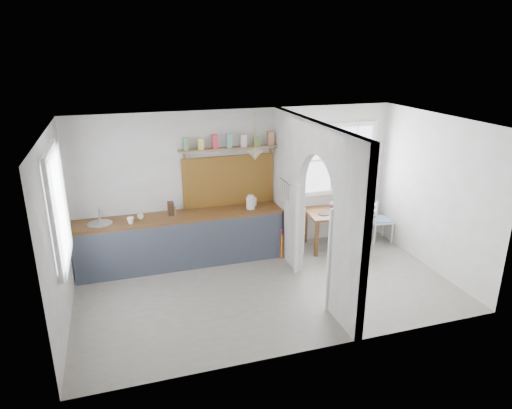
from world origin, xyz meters
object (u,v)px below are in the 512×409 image
object	(u,v)px
chair_left	(290,229)
kettle	(251,202)
dining_table	(337,229)
chair_right	(380,219)
vase	(334,203)

from	to	relation	value
chair_left	kettle	world-z (taller)	kettle
dining_table	kettle	distance (m)	1.79
dining_table	chair_right	xyz separation A→B (m)	(0.93, 0.01, 0.08)
kettle	chair_right	bearing A→B (deg)	20.79
dining_table	vase	size ratio (longest dim) A/B	5.79
dining_table	chair_left	world-z (taller)	chair_left
chair_left	kettle	size ratio (longest dim) A/B	3.59
chair_right	dining_table	bearing A→B (deg)	96.85
chair_right	vase	distance (m)	1.01
dining_table	vase	xyz separation A→B (m)	(0.01, 0.17, 0.46)
chair_right	vase	world-z (taller)	vase
kettle	vase	distance (m)	1.67
kettle	vase	size ratio (longest dim) A/B	1.27
chair_left	kettle	bearing A→B (deg)	-95.17
vase	chair_right	bearing A→B (deg)	-9.66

